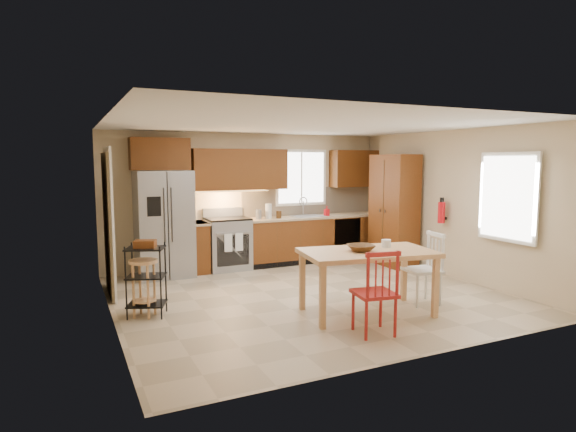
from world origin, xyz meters
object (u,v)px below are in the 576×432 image
at_px(fire_extinguisher, 441,213).
at_px(utility_cart, 146,280).
at_px(pantry, 394,210).
at_px(chair_white, 422,269).
at_px(bar_stool, 144,288).
at_px(table_jar, 386,245).
at_px(range_stove, 228,244).
at_px(dining_table, 367,283).
at_px(table_bowl, 361,252).
at_px(soap_bottle, 327,211).
at_px(chair_red, 374,292).
at_px(refrigerator, 164,224).

distance_m(fire_extinguisher, utility_cart, 5.00).
bearing_deg(pantry, chair_white, -118.40).
relative_size(fire_extinguisher, bar_stool, 0.49).
xyz_separation_m(table_jar, bar_stool, (-3.01, 1.00, -0.49)).
distance_m(range_stove, table_jar, 3.39).
xyz_separation_m(pantry, dining_table, (-2.15, -2.27, -0.64)).
xyz_separation_m(chair_white, table_bowl, (-1.05, -0.05, 0.34)).
bearing_deg(soap_bottle, chair_red, -112.09).
relative_size(bar_stool, utility_cart, 0.79).
relative_size(fire_extinguisher, table_jar, 2.34).
relative_size(soap_bottle, table_jar, 1.24).
height_order(pantry, table_jar, pantry).
bearing_deg(pantry, dining_table, -133.45).
bearing_deg(table_bowl, fire_extinguisher, 26.43).
height_order(range_stove, fire_extinguisher, fire_extinguisher).
height_order(soap_bottle, table_bowl, soap_bottle).
relative_size(range_stove, bar_stool, 1.25).
height_order(range_stove, dining_table, range_stove).
distance_m(refrigerator, pantry, 4.23).
distance_m(refrigerator, soap_bottle, 3.18).
relative_size(refrigerator, soap_bottle, 9.53).
xyz_separation_m(fire_extinguisher, bar_stool, (-4.99, -0.12, -0.73)).
height_order(fire_extinguisher, table_jar, fire_extinguisher).
height_order(refrigerator, table_bowl, refrigerator).
bearing_deg(table_bowl, chair_red, -110.66).
xyz_separation_m(soap_bottle, dining_table, (-1.20, -3.17, -0.59)).
bearing_deg(bar_stool, chair_white, -13.69).
bearing_deg(soap_bottle, dining_table, -110.74).
bearing_deg(range_stove, table_jar, -69.22).
height_order(refrigerator, pantry, pantry).
bearing_deg(chair_red, pantry, 58.43).
xyz_separation_m(soap_bottle, chair_red, (-1.55, -3.82, -0.50)).
height_order(dining_table, chair_red, chair_red).
relative_size(refrigerator, dining_table, 1.08).
relative_size(soap_bottle, chair_white, 0.19).
relative_size(soap_bottle, fire_extinguisher, 0.53).
xyz_separation_m(chair_red, table_jar, (0.72, 0.75, 0.37)).
xyz_separation_m(chair_white, bar_stool, (-3.59, 1.05, -0.12)).
bearing_deg(table_jar, bar_stool, 161.70).
bearing_deg(refrigerator, soap_bottle, -0.45).
relative_size(range_stove, table_jar, 5.98).
height_order(soap_bottle, chair_red, soap_bottle).
height_order(chair_white, table_bowl, chair_white).
bearing_deg(table_jar, dining_table, -164.05).
height_order(fire_extinguisher, utility_cart, fire_extinguisher).
relative_size(chair_red, table_jar, 6.40).
height_order(chair_red, table_bowl, chair_red).
bearing_deg(utility_cart, dining_table, -1.31).
relative_size(table_bowl, utility_cart, 0.36).
height_order(refrigerator, chair_red, refrigerator).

